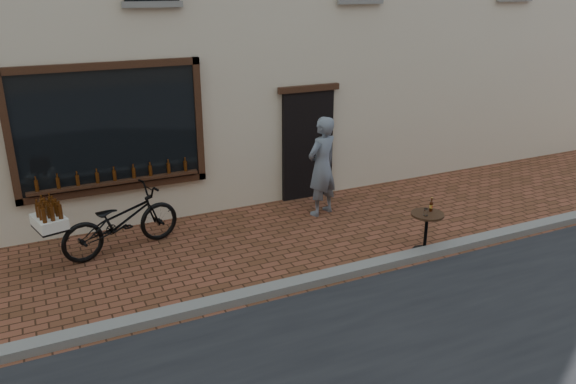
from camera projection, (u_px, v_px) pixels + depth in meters
name	position (u px, v px, depth m)	size (l,w,h in m)	color
ground	(299.00, 295.00, 8.00)	(90.00, 90.00, 0.00)	#562F1B
kerb	(293.00, 285.00, 8.15)	(90.00, 0.25, 0.12)	slate
cargo_bicycle	(119.00, 221.00, 9.15)	(2.39, 1.21, 1.12)	black
bistro_table	(427.00, 224.00, 9.13)	(0.53, 0.53, 0.92)	black
pedestrian	(322.00, 166.00, 10.52)	(0.69, 0.45, 1.90)	slate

